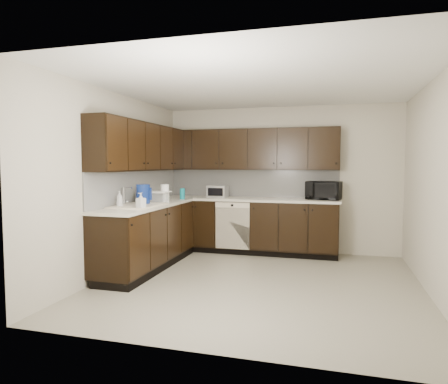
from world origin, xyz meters
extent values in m
plane|color=gray|center=(0.00, 0.00, 0.00)|extent=(4.00, 4.00, 0.00)
plane|color=white|center=(0.00, 0.00, 2.50)|extent=(4.00, 4.00, 0.00)
cube|color=#BBB4A0|center=(0.00, 2.00, 1.25)|extent=(4.00, 0.02, 2.50)
cube|color=#BBB4A0|center=(-2.00, 0.00, 1.25)|extent=(0.02, 4.00, 2.50)
cube|color=#BBB4A0|center=(2.00, 0.00, 1.25)|extent=(0.02, 4.00, 2.50)
cube|color=#BBB4A0|center=(0.00, -2.00, 1.25)|extent=(4.00, 0.02, 2.50)
cube|color=black|center=(-0.50, 1.70, 0.45)|extent=(3.00, 0.60, 0.90)
cube|color=black|center=(-1.70, 0.30, 0.45)|extent=(0.60, 2.20, 0.90)
cube|color=black|center=(-0.50, 1.73, 0.05)|extent=(3.00, 0.54, 0.10)
cube|color=black|center=(-1.67, 0.30, 0.05)|extent=(0.54, 2.20, 0.10)
cube|color=beige|center=(-0.50, 1.70, 0.92)|extent=(3.03, 0.63, 0.04)
cube|color=beige|center=(-1.70, 0.30, 0.92)|extent=(0.63, 2.23, 0.04)
cube|color=#B7B7B3|center=(-0.50, 1.99, 1.18)|extent=(3.00, 0.02, 0.48)
cube|color=#B7B7B3|center=(-1.99, 0.60, 1.18)|extent=(0.02, 2.80, 0.48)
cube|color=black|center=(-0.50, 1.83, 1.77)|extent=(3.00, 0.33, 0.70)
cube|color=black|center=(-1.83, 0.43, 1.77)|extent=(0.33, 2.47, 0.70)
cube|color=beige|center=(-0.70, 1.41, 0.50)|extent=(0.58, 0.02, 0.78)
cube|color=beige|center=(-0.70, 1.40, 0.84)|extent=(0.58, 0.03, 0.08)
cylinder|color=black|center=(-0.70, 1.39, 0.84)|extent=(0.04, 0.02, 0.04)
cube|color=beige|center=(-1.68, 0.00, 0.95)|extent=(0.54, 0.82, 0.03)
cube|color=beige|center=(-1.68, -0.20, 0.86)|extent=(0.42, 0.34, 0.16)
cube|color=beige|center=(-1.68, 0.20, 0.86)|extent=(0.42, 0.34, 0.16)
cylinder|color=silver|center=(-1.90, 0.00, 1.07)|extent=(0.03, 0.03, 0.26)
cylinder|color=silver|center=(-1.85, 0.00, 1.19)|extent=(0.14, 0.02, 0.02)
cylinder|color=#B2B2B7|center=(-1.68, -0.20, 0.89)|extent=(0.20, 0.20, 0.10)
imported|color=black|center=(0.75, 1.73, 1.09)|extent=(0.59, 0.45, 0.30)
imported|color=gray|center=(-1.48, -0.30, 1.05)|extent=(0.12, 0.12, 0.21)
imported|color=gray|center=(-1.85, -0.20, 1.05)|extent=(0.08, 0.09, 0.22)
cube|color=silver|center=(-1.04, 1.67, 1.04)|extent=(0.34, 0.26, 0.21)
cube|color=silver|center=(-1.68, 0.51, 1.02)|extent=(0.48, 0.40, 0.16)
cylinder|color=navy|center=(-1.69, 0.16, 1.09)|extent=(0.22, 0.22, 0.29)
cylinder|color=#0D8797|center=(-1.50, 1.19, 1.03)|extent=(0.09, 0.09, 0.18)
cylinder|color=white|center=(-1.55, 0.60, 1.08)|extent=(0.13, 0.13, 0.27)
camera|label=1|loc=(0.93, -4.94, 1.52)|focal=32.00mm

